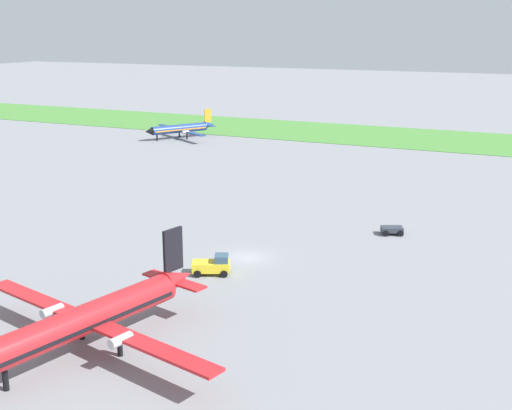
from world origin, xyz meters
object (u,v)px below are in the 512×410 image
object	(u,v)px
airplane_taxiing_turboprop	(181,128)
pushback_tug_near_gate	(213,265)
baggage_cart_midfield	(392,230)
airplane_foreground_turboprop	(91,317)

from	to	relation	value
airplane_taxiing_turboprop	pushback_tug_near_gate	distance (m)	81.35
pushback_tug_near_gate	baggage_cart_midfield	world-z (taller)	pushback_tug_near_gate
pushback_tug_near_gate	airplane_foreground_turboprop	bearing A→B (deg)	-116.95
airplane_foreground_turboprop	airplane_taxiing_turboprop	bearing A→B (deg)	-139.31
pushback_tug_near_gate	baggage_cart_midfield	distance (m)	23.42
airplane_taxiing_turboprop	baggage_cart_midfield	bearing A→B (deg)	80.90
airplane_foreground_turboprop	airplane_taxiing_turboprop	distance (m)	96.19
airplane_foreground_turboprop	baggage_cart_midfield	xyz separation A→B (m)	(13.34, 37.18, -2.11)
baggage_cart_midfield	airplane_foreground_turboprop	bearing A→B (deg)	-134.07
airplane_taxiing_turboprop	airplane_foreground_turboprop	bearing A→B (deg)	58.33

